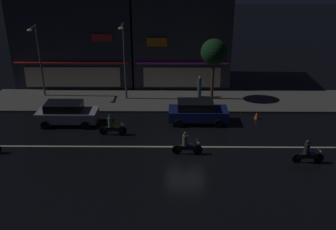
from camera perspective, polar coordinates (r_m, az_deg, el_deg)
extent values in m
plane|color=black|center=(24.88, 2.64, -4.77)|extent=(140.00, 140.00, 0.00)
cube|color=beige|center=(24.87, 2.64, -4.76)|extent=(30.74, 0.16, 0.01)
cube|color=#5B5954|center=(32.17, 2.17, 2.17)|extent=(32.36, 4.96, 0.14)
cube|color=#383A3F|center=(36.33, 2.03, 11.51)|extent=(8.52, 6.10, 8.43)
cube|color=#D83FD8|center=(33.64, 2.12, 7.69)|extent=(8.10, 0.24, 0.12)
cube|color=orange|center=(33.25, -1.68, 10.79)|extent=(1.74, 0.08, 0.74)
cube|color=beige|center=(34.08, 2.09, 5.62)|extent=(6.82, 0.06, 1.80)
cube|color=#2D333D|center=(37.45, -13.30, 11.41)|extent=(10.55, 6.32, 8.60)
cube|color=red|center=(34.75, -14.24, 7.50)|extent=(10.02, 0.24, 0.12)
cube|color=red|center=(33.68, -9.86, 11.28)|extent=(1.73, 0.08, 0.61)
cube|color=beige|center=(35.17, -14.00, 5.50)|extent=(8.44, 0.06, 1.80)
cylinder|color=#47494C|center=(33.91, -18.46, 7.61)|extent=(0.16, 0.16, 6.05)
cube|color=#47494C|center=(32.63, -19.50, 12.19)|extent=(0.10, 1.40, 0.10)
ellipsoid|color=#F9E099|center=(32.00, -19.88, 11.79)|extent=(0.44, 0.32, 0.20)
cylinder|color=#47494C|center=(31.64, -6.44, 7.85)|extent=(0.16, 0.16, 6.32)
cube|color=#47494C|center=(30.28, -6.86, 13.07)|extent=(0.10, 1.40, 0.10)
ellipsoid|color=#F9E099|center=(29.61, -7.02, 12.67)|extent=(0.44, 0.32, 0.20)
cylinder|color=#334766|center=(32.58, 4.70, 4.05)|extent=(0.32, 0.32, 1.62)
sphere|color=tan|center=(32.28, 4.76, 5.59)|extent=(0.22, 0.22, 0.22)
cylinder|color=#473323|center=(32.06, 6.64, 5.08)|extent=(0.24, 0.24, 3.15)
sphere|color=#143819|center=(31.38, 6.85, 9.29)|extent=(2.14, 2.14, 2.14)
cube|color=navy|center=(28.09, 4.50, 0.20)|extent=(4.30, 1.78, 0.76)
cube|color=black|center=(27.81, 4.10, 1.49)|extent=(2.58, 1.57, 0.60)
cube|color=#F9F2CC|center=(28.83, 8.61, 0.84)|extent=(0.08, 0.20, 0.12)
cube|color=#F9F2CC|center=(27.73, 8.93, -0.12)|extent=(0.08, 0.20, 0.12)
cylinder|color=black|center=(29.18, 7.14, 0.20)|extent=(0.62, 0.20, 0.62)
cylinder|color=black|center=(27.57, 7.53, -1.27)|extent=(0.62, 0.20, 0.62)
cylinder|color=black|center=(28.99, 1.56, 0.22)|extent=(0.62, 0.20, 0.62)
cylinder|color=black|center=(27.37, 1.62, -1.26)|extent=(0.62, 0.20, 0.62)
cube|color=#9EA0A5|center=(28.68, -14.70, -0.03)|extent=(4.30, 1.78, 0.76)
cube|color=black|center=(28.48, -15.26, 1.23)|extent=(2.58, 1.57, 0.60)
cube|color=#F9F2CC|center=(28.71, -10.36, 0.62)|extent=(0.08, 0.20, 0.12)
cube|color=#F9F2CC|center=(27.62, -10.80, -0.36)|extent=(0.08, 0.20, 0.12)
cylinder|color=black|center=(29.29, -11.53, -0.02)|extent=(0.62, 0.20, 0.62)
cylinder|color=black|center=(27.71, -12.23, -1.50)|extent=(0.62, 0.20, 0.62)
cylinder|color=black|center=(30.01, -16.84, 0.00)|extent=(0.62, 0.20, 0.62)
cylinder|color=black|center=(28.46, -17.82, -1.44)|extent=(0.62, 0.20, 0.62)
cylinder|color=black|center=(23.97, 4.45, -5.17)|extent=(0.60, 0.08, 0.60)
cylinder|color=black|center=(23.92, 1.33, -5.17)|extent=(0.60, 0.10, 0.60)
cube|color=black|center=(23.89, 2.90, -4.96)|extent=(1.30, 0.14, 0.20)
ellipsoid|color=#1E4CB2|center=(23.79, 3.39, -4.50)|extent=(0.44, 0.26, 0.24)
cube|color=black|center=(23.81, 2.42, -4.64)|extent=(0.56, 0.22, 0.10)
cylinder|color=slate|center=(23.71, 4.37, -4.00)|extent=(0.03, 0.60, 0.03)
sphere|color=white|center=(23.76, 4.58, -4.22)|extent=(0.14, 0.14, 0.14)
cylinder|color=#4C664C|center=(23.62, 2.56, -3.79)|extent=(0.32, 0.32, 0.70)
sphere|color=#333338|center=(23.42, 2.58, -2.79)|extent=(0.22, 0.22, 0.22)
cylinder|color=black|center=(24.67, 21.52, -6.02)|extent=(0.60, 0.08, 0.60)
cylinder|color=black|center=(24.24, 18.63, -6.11)|extent=(0.60, 0.10, 0.60)
cube|color=black|center=(24.40, 20.12, -5.86)|extent=(1.30, 0.14, 0.20)
ellipsoid|color=#1E4CB2|center=(24.37, 20.64, -5.40)|extent=(0.44, 0.26, 0.24)
cube|color=black|center=(24.26, 19.72, -5.57)|extent=(0.56, 0.22, 0.10)
cylinder|color=slate|center=(24.40, 21.60, -4.89)|extent=(0.03, 0.60, 0.03)
sphere|color=white|center=(24.48, 21.76, -5.10)|extent=(0.14, 0.14, 0.14)
cylinder|color=#232328|center=(24.10, 19.96, -4.73)|extent=(0.32, 0.32, 0.70)
sphere|color=#333338|center=(23.89, 20.11, -3.76)|extent=(0.22, 0.22, 0.22)
cylinder|color=black|center=(26.47, -6.79, -2.35)|extent=(0.60, 0.08, 0.60)
cylinder|color=black|center=(26.67, -9.57, -2.32)|extent=(0.60, 0.10, 0.60)
cube|color=black|center=(26.52, -8.20, -2.14)|extent=(1.30, 0.14, 0.20)
ellipsoid|color=gold|center=(26.39, -7.79, -1.72)|extent=(0.44, 0.26, 0.24)
cube|color=black|center=(26.48, -8.64, -1.85)|extent=(0.56, 0.22, 0.10)
cylinder|color=slate|center=(26.24, -6.96, -1.27)|extent=(0.03, 0.60, 0.03)
sphere|color=white|center=(26.27, -6.75, -1.47)|extent=(0.14, 0.14, 0.14)
cylinder|color=#4C664C|center=(26.31, -8.59, -1.06)|extent=(0.32, 0.32, 0.70)
sphere|color=#333338|center=(26.12, -8.65, -0.15)|extent=(0.22, 0.22, 0.22)
cone|color=orange|center=(29.52, 13.07, -0.05)|extent=(0.36, 0.36, 0.55)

